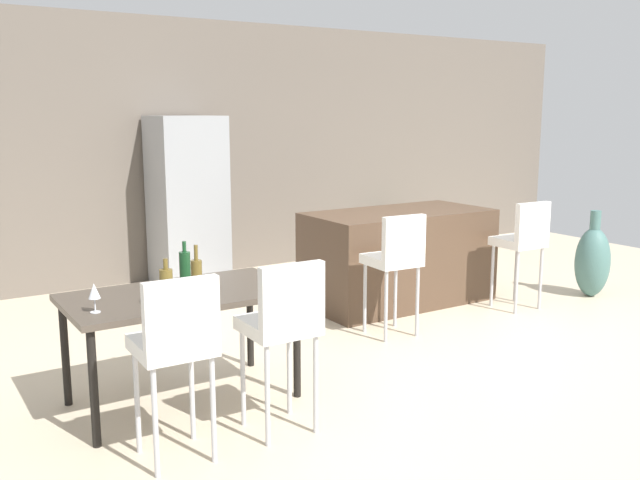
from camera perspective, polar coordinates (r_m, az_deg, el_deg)
ground_plane at (r=6.26m, az=8.23°, el=-7.21°), size 10.00×10.00×0.00m
back_wall at (r=8.55m, az=-5.20°, el=7.49°), size 10.00×0.12×2.90m
kitchen_island at (r=6.99m, az=6.40°, el=-1.38°), size 1.84×0.91×0.92m
bar_chair_left at (r=5.88m, az=6.21°, el=-1.28°), size 0.42×0.42×1.05m
bar_chair_middle at (r=6.93m, az=16.23°, el=0.16°), size 0.42×0.42×1.05m
dining_table at (r=4.62m, az=-11.26°, el=-5.01°), size 1.45×0.81×0.74m
dining_chair_near at (r=3.82m, az=-11.67°, el=-7.94°), size 0.41×0.41×1.05m
dining_chair_far at (r=4.08m, az=-3.02°, el=-6.52°), size 0.41×0.41×1.05m
wine_bottle_left at (r=4.55m, az=-10.02°, el=-2.83°), size 0.07×0.07×0.31m
wine_bottle_corner at (r=4.20m, az=-12.40°, el=-3.90°), size 0.08×0.08×0.30m
wine_bottle_end at (r=4.73m, az=-10.95°, el=-2.27°), size 0.07×0.07×0.30m
wine_glass_middle at (r=4.24m, az=-17.93°, el=-4.03°), size 0.07×0.07×0.17m
refrigerator at (r=7.75m, az=-10.76°, el=3.10°), size 0.72×0.68×1.84m
floor_vase at (r=7.72m, az=21.33°, el=-1.62°), size 0.35×0.35×0.89m
potted_plant at (r=9.32m, az=6.52°, el=0.68°), size 0.35×0.35×0.55m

